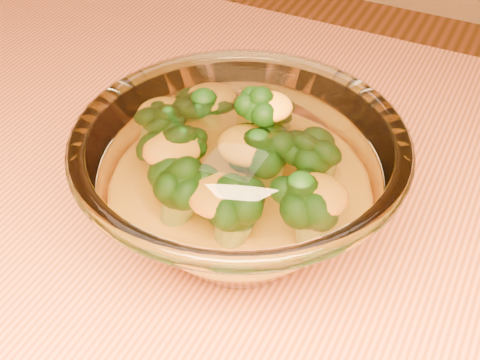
% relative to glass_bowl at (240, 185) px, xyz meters
% --- Properties ---
extents(glass_bowl, '(0.22, 0.22, 0.10)m').
position_rel_glass_bowl_xyz_m(glass_bowl, '(0.00, 0.00, 0.00)').
color(glass_bowl, white).
rests_on(glass_bowl, table).
extents(cheese_sauce, '(0.13, 0.13, 0.04)m').
position_rel_glass_bowl_xyz_m(cheese_sauce, '(-0.00, 0.00, -0.02)').
color(cheese_sauce, orange).
rests_on(cheese_sauce, glass_bowl).
extents(broccoli_heap, '(0.16, 0.13, 0.07)m').
position_rel_glass_bowl_xyz_m(broccoli_heap, '(-0.01, 0.00, 0.01)').
color(broccoli_heap, black).
rests_on(broccoli_heap, cheese_sauce).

